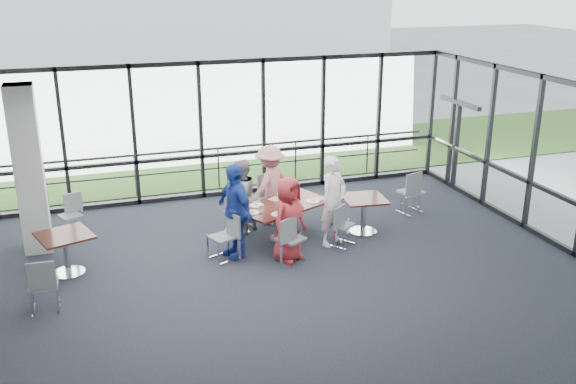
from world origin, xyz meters
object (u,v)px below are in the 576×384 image
object	(u,v)px
diner_end	(235,211)
diner_far_left	(241,197)
structural_column	(29,170)
chair_main_fl	(237,212)
chair_main_end	(223,237)
chair_main_fr	(268,199)
diner_near_right	(333,201)
chair_spare_la	(43,285)
main_table	(283,210)
chair_spare_lb	(71,216)
diner_near_left	(289,219)
side_table_right	(364,203)
chair_main_nr	(342,225)
chair_main_nl	(290,239)
side_table_left	(65,241)
chair_spare_r	(411,192)
diner_far_right	(270,185)

from	to	relation	value
diner_end	diner_far_left	bearing A→B (deg)	142.38
structural_column	chair_main_fl	xyz separation A→B (m)	(3.84, -0.32, -1.18)
structural_column	chair_main_end	size ratio (longest dim) A/B	3.62
chair_main_fl	chair_main_fr	xyz separation A→B (m)	(0.77, 0.37, 0.06)
diner_far_left	chair_main_fr	world-z (taller)	diner_far_left
diner_near_right	diner_far_left	size ratio (longest dim) A/B	1.15
chair_spare_la	diner_end	bearing A→B (deg)	19.09
structural_column	main_table	world-z (taller)	structural_column
chair_main_fr	chair_spare_lb	xyz separation A→B (m)	(-4.00, 0.54, -0.08)
structural_column	diner_end	xyz separation A→B (m)	(3.53, -1.44, -0.70)
chair_spare_la	main_table	bearing A→B (deg)	20.32
chair_spare_lb	diner_far_left	bearing A→B (deg)	140.10
main_table	diner_near_left	bearing A→B (deg)	-126.37
side_table_right	chair_main_nr	size ratio (longest dim) A/B	1.09
chair_main_nr	chair_main_fl	bearing A→B (deg)	106.67
chair_main_nr	chair_main_nl	bearing A→B (deg)	161.53
side_table_left	chair_main_fl	world-z (taller)	chair_main_fl
side_table_left	diner_near_right	size ratio (longest dim) A/B	0.61
side_table_right	chair_main_nr	bearing A→B (deg)	-145.97
chair_main_fr	chair_spare_lb	size ratio (longest dim) A/B	1.21
structural_column	chair_main_fr	distance (m)	4.75
diner_near_right	diner_end	world-z (taller)	diner_end
main_table	chair_main_end	size ratio (longest dim) A/B	2.37
chair_main_nr	chair_spare_r	world-z (taller)	chair_spare_r
chair_main_fl	chair_spare_lb	world-z (taller)	chair_main_fl
chair_main_fl	diner_far_right	bearing A→B (deg)	-172.74
chair_main_nl	chair_main_end	distance (m)	1.25
diner_far_right	chair_main_fl	world-z (taller)	diner_far_right
main_table	chair_spare_lb	bearing A→B (deg)	133.94
structural_column	chair_main_nr	xyz separation A→B (m)	(5.61, -1.62, -1.18)
chair_spare_lb	diner_near_right	bearing A→B (deg)	133.38
side_table_left	chair_spare_la	bearing A→B (deg)	-105.47
main_table	chair_spare_r	bearing A→B (deg)	-14.69
chair_main_end	chair_spare_la	size ratio (longest dim) A/B	0.99
main_table	chair_main_fr	size ratio (longest dim) A/B	2.15
structural_column	diner_end	size ratio (longest dim) A/B	1.77
side_table_right	chair_main_fl	xyz separation A→B (m)	(-2.45, 0.84, -0.21)
structural_column	chair_main_end	world-z (taller)	structural_column
diner_far_left	chair_spare_lb	world-z (taller)	diner_far_left
chair_main_end	chair_spare_lb	size ratio (longest dim) A/B	1.10
structural_column	diner_near_left	size ratio (longest dim) A/B	2.00
diner_near_left	chair_main_fr	xyz separation A→B (m)	(0.19, 1.96, -0.31)
diner_end	chair_spare_lb	bearing A→B (deg)	-142.31
chair_main_end	diner_far_right	bearing A→B (deg)	115.94
chair_main_nr	chair_main_end	size ratio (longest dim) A/B	0.96
chair_main_fr	chair_spare_la	xyz separation A→B (m)	(-4.43, -2.55, -0.04)
side_table_left	diner_far_left	bearing A→B (deg)	14.17
chair_main_nl	main_table	bearing A→B (deg)	49.17
structural_column	diner_far_right	size ratio (longest dim) A/B	1.88
diner_far_right	chair_main_end	size ratio (longest dim) A/B	1.92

